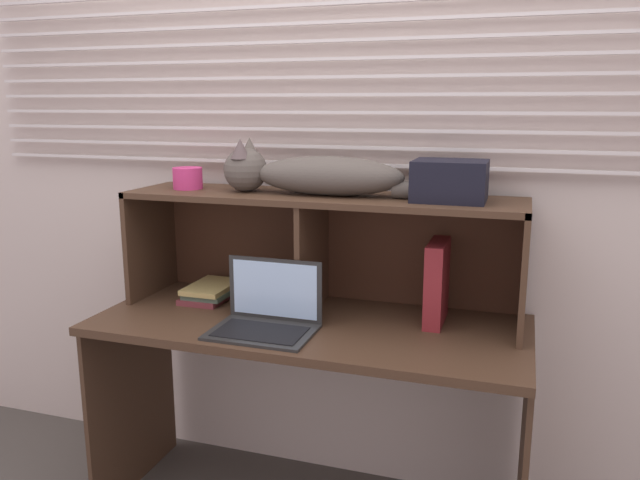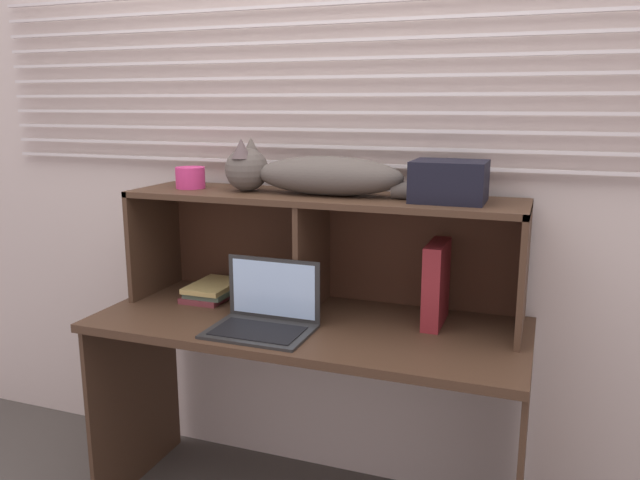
% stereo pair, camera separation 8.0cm
% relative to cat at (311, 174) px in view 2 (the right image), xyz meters
% --- Properties ---
extents(back_panel_with_blinds, '(4.40, 0.08, 2.50)m').
position_rel_cat_xyz_m(back_panel_with_blinds, '(0.03, 0.22, -0.02)').
color(back_panel_with_blinds, beige).
rests_on(back_panel_with_blinds, ground).
extents(desk, '(1.51, 0.63, 0.77)m').
position_rel_cat_xyz_m(desk, '(0.03, -0.13, -0.65)').
color(desk, '#442D1F').
rests_on(desk, ground).
extents(hutch_shelf_unit, '(1.44, 0.35, 0.43)m').
position_rel_cat_xyz_m(hutch_shelf_unit, '(0.03, 0.03, -0.20)').
color(hutch_shelf_unit, '#442D1F').
rests_on(hutch_shelf_unit, desk).
extents(cat, '(0.90, 0.17, 0.20)m').
position_rel_cat_xyz_m(cat, '(0.00, 0.00, 0.00)').
color(cat, '#534C45').
rests_on(cat, hutch_shelf_unit).
extents(laptop, '(0.34, 0.25, 0.23)m').
position_rel_cat_xyz_m(laptop, '(-0.07, -0.25, -0.46)').
color(laptop, '#282828').
rests_on(laptop, desk).
extents(binder_upright, '(0.06, 0.22, 0.29)m').
position_rel_cat_xyz_m(binder_upright, '(0.46, 0.00, -0.36)').
color(binder_upright, maroon).
rests_on(binder_upright, desk).
extents(book_stack, '(0.17, 0.25, 0.06)m').
position_rel_cat_xyz_m(book_stack, '(-0.41, -0.00, -0.47)').
color(book_stack, brown).
rests_on(book_stack, desk).
extents(small_basket, '(0.11, 0.11, 0.08)m').
position_rel_cat_xyz_m(small_basket, '(-0.50, 0.00, -0.03)').
color(small_basket, '#CF3577').
rests_on(small_basket, hutch_shelf_unit).
extents(storage_box, '(0.24, 0.20, 0.14)m').
position_rel_cat_xyz_m(storage_box, '(0.49, 0.00, -0.01)').
color(storage_box, black).
rests_on(storage_box, hutch_shelf_unit).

